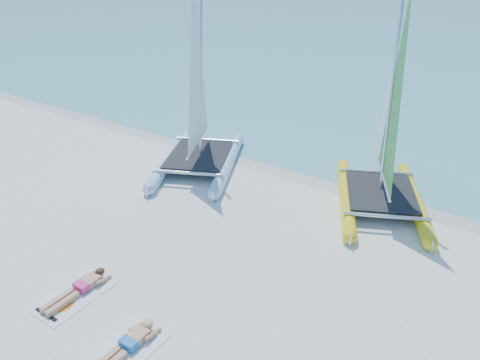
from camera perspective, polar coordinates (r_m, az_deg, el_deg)
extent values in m
plane|color=white|center=(12.50, -1.50, -9.18)|extent=(140.00, 140.00, 0.00)
cube|color=beige|center=(16.65, 9.41, 0.26)|extent=(140.00, 1.40, 0.01)
cylinder|color=#C1EBFE|center=(17.56, -8.47, 2.56)|extent=(2.40, 4.60, 0.43)
cone|color=#C1EBFE|center=(19.93, -6.25, 5.70)|extent=(0.63, 0.73, 0.41)
cylinder|color=#C1EBFE|center=(17.06, -1.49, 2.11)|extent=(2.40, 4.60, 0.43)
cone|color=#C1EBFE|center=(19.49, -0.05, 5.37)|extent=(0.63, 0.73, 0.41)
cube|color=black|center=(17.18, -5.06, 3.10)|extent=(3.01, 3.30, 0.03)
cylinder|color=silver|center=(16.96, -4.81, 14.67)|extent=(0.62, 1.20, 6.69)
cylinder|color=yellow|center=(15.21, 12.79, -1.89)|extent=(2.36, 4.46, 0.42)
cone|color=yellow|center=(17.54, 12.40, 2.16)|extent=(0.61, 0.71, 0.40)
cylinder|color=yellow|center=(15.54, 20.55, -2.39)|extent=(2.36, 4.46, 0.42)
cone|color=yellow|center=(17.83, 19.16, 1.65)|extent=(0.61, 0.71, 0.40)
cube|color=black|center=(15.23, 16.83, -1.35)|extent=(2.94, 3.21, 0.03)
cylinder|color=silver|center=(14.86, 18.14, 11.31)|extent=(0.61, 1.17, 6.51)
cube|color=white|center=(11.88, -19.58, -13.18)|extent=(1.00, 1.85, 0.02)
cube|color=tan|center=(12.00, -18.04, -11.78)|extent=(0.36, 0.55, 0.17)
cube|color=#D1316E|center=(11.91, -18.79, -12.22)|extent=(0.37, 0.22, 0.17)
cube|color=tan|center=(11.69, -21.07, -13.77)|extent=(0.31, 0.85, 0.13)
sphere|color=tan|center=(12.15, -16.72, -10.79)|extent=(0.21, 0.21, 0.21)
ellipsoid|color=#362113|center=(12.13, -16.71, -10.62)|extent=(0.22, 0.24, 0.15)
cube|color=white|center=(10.25, -14.38, -20.00)|extent=(1.00, 1.85, 0.02)
cube|color=tan|center=(10.36, -12.65, -18.26)|extent=(0.36, 0.55, 0.17)
cube|color=#226CB9|center=(10.27, -13.48, -18.85)|extent=(0.37, 0.22, 0.17)
sphere|color=tan|center=(10.51, -11.19, -17.00)|extent=(0.21, 0.21, 0.21)
ellipsoid|color=tan|center=(10.48, -11.17, -16.81)|extent=(0.22, 0.24, 0.15)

